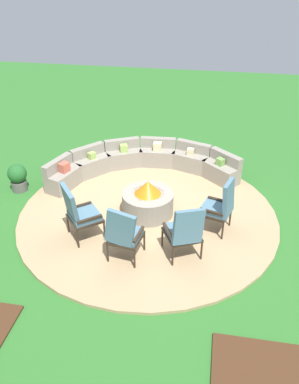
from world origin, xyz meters
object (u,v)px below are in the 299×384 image
(lounge_chair_front_right, at_px, (124,233))
(lounge_chair_back_right, at_px, (220,206))
(curved_stone_bench, at_px, (142,163))
(lounge_chair_back_left, at_px, (184,231))
(potted_plant_1, at_px, (18,177))
(fire_pit, at_px, (148,201))
(lounge_chair_front_left, at_px, (79,212))

(lounge_chair_front_right, height_order, lounge_chair_back_right, lounge_chair_front_right)
(curved_stone_bench, distance_m, lounge_chair_back_right, 2.82)
(lounge_chair_back_left, height_order, potted_plant_1, lounge_chair_back_left)
(fire_pit, distance_m, curved_stone_bench, 1.75)
(lounge_chair_front_left, bearing_deg, fire_pit, 92.97)
(fire_pit, xyz_separation_m, lounge_chair_back_right, (1.46, -0.34, 0.27))
(fire_pit, height_order, lounge_chair_back_right, lounge_chair_back_right)
(curved_stone_bench, height_order, potted_plant_1, curved_stone_bench)
(lounge_chair_front_left, height_order, lounge_chair_back_right, lounge_chair_front_left)
(lounge_chair_front_left, distance_m, lounge_chair_back_right, 2.66)
(lounge_chair_front_right, xyz_separation_m, lounge_chair_back_right, (1.62, 1.15, 0.00))
(curved_stone_bench, bearing_deg, lounge_chair_back_right, -46.64)
(lounge_chair_front_right, relative_size, potted_plant_1, 1.73)
(lounge_chair_back_right, bearing_deg, curved_stone_bench, 60.43)
(fire_pit, height_order, lounge_chair_front_right, lounge_chair_front_right)
(curved_stone_bench, relative_size, lounge_chair_front_right, 3.88)
(lounge_chair_front_left, xyz_separation_m, potted_plant_1, (-2.01, 1.51, -0.28))
(curved_stone_bench, xyz_separation_m, potted_plant_1, (-2.66, -1.20, 0.02))
(lounge_chair_back_right, bearing_deg, lounge_chair_front_right, 142.49)
(lounge_chair_front_left, bearing_deg, lounge_chair_front_right, 24.02)
(curved_stone_bench, bearing_deg, potted_plant_1, -155.65)
(potted_plant_1, bearing_deg, lounge_chair_front_left, -36.99)
(lounge_chair_front_left, xyz_separation_m, lounge_chair_back_right, (2.57, 0.68, -0.01))
(fire_pit, height_order, lounge_chair_front_left, lounge_chair_front_left)
(lounge_chair_back_left, bearing_deg, fire_pit, 97.81)
(fire_pit, xyz_separation_m, curved_stone_bench, (-0.46, 1.69, -0.02))
(fire_pit, height_order, curved_stone_bench, fire_pit)
(fire_pit, bearing_deg, lounge_chair_front_right, -95.88)
(lounge_chair_front_left, distance_m, lounge_chair_back_left, 1.99)
(lounge_chair_front_left, bearing_deg, lounge_chair_back_left, 44.29)
(curved_stone_bench, bearing_deg, lounge_chair_back_left, -65.60)
(lounge_chair_back_right, xyz_separation_m, potted_plant_1, (-4.58, 0.83, -0.27))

